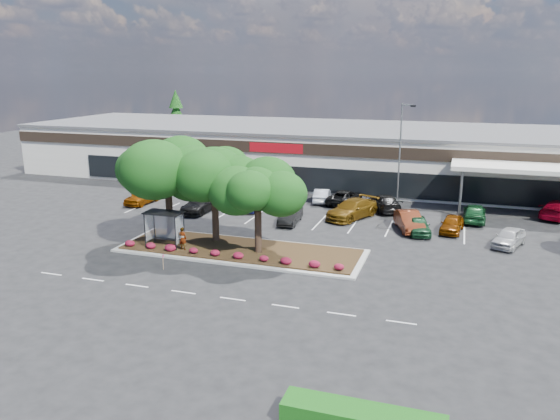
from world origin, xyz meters
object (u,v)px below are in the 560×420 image
(survey_stake, at_px, (163,260))
(car_0, at_px, (142,196))
(car_1, at_px, (201,204))
(light_pole, at_px, (400,166))

(survey_stake, distance_m, car_0, 19.38)
(car_1, bearing_deg, car_0, 175.19)
(car_0, relative_size, car_1, 0.87)
(light_pole, bearing_deg, car_1, -163.13)
(car_0, height_order, car_1, car_0)
(survey_stake, height_order, car_0, car_0)
(light_pole, relative_size, survey_stake, 9.47)
(survey_stake, xyz_separation_m, car_1, (-4.47, 14.68, 0.08))
(car_0, bearing_deg, survey_stake, -52.50)
(survey_stake, relative_size, car_0, 0.23)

